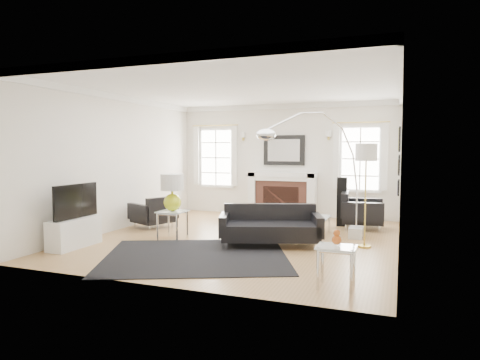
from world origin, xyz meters
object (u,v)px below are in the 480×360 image
at_px(armchair_right, 360,212).
at_px(coffee_table, 308,218).
at_px(fireplace, 282,195).
at_px(gourd_lamp, 172,190).
at_px(arc_floor_lamp, 313,169).
at_px(sofa, 270,227).
at_px(armchair_left, 155,213).

xyz_separation_m(armchair_right, coffee_table, (-0.90, -1.03, -0.03)).
bearing_deg(armchair_right, fireplace, 153.90).
height_order(fireplace, armchair_right, fireplace).
xyz_separation_m(fireplace, armchair_right, (1.96, -0.96, -0.19)).
bearing_deg(gourd_lamp, arc_floor_lamp, 16.45).
bearing_deg(gourd_lamp, sofa, 6.18).
relative_size(armchair_left, coffee_table, 1.32).
distance_m(armchair_left, gourd_lamp, 1.44).
distance_m(fireplace, armchair_right, 2.19).
relative_size(coffee_table, arc_floor_lamp, 0.33).
distance_m(sofa, armchair_left, 2.87).
xyz_separation_m(fireplace, gourd_lamp, (-1.21, -3.32, 0.38)).
distance_m(fireplace, arc_floor_lamp, 2.98).
bearing_deg(arc_floor_lamp, armchair_right, 67.26).
height_order(armchair_left, arc_floor_lamp, arc_floor_lamp).
height_order(armchair_left, gourd_lamp, gourd_lamp).
relative_size(coffee_table, gourd_lamp, 1.16).
bearing_deg(sofa, coffee_table, 69.25).
xyz_separation_m(armchair_left, coffee_table, (3.21, 0.44, 0.01)).
distance_m(fireplace, sofa, 3.19).
relative_size(armchair_right, gourd_lamp, 1.46).
bearing_deg(fireplace, sofa, -78.53).
bearing_deg(gourd_lamp, armchair_right, 36.69).
distance_m(sofa, gourd_lamp, 1.95).
bearing_deg(gourd_lamp, coffee_table, 30.43).
xyz_separation_m(gourd_lamp, arc_floor_lamp, (2.48, 0.73, 0.39)).
relative_size(fireplace, armchair_left, 1.62).
height_order(sofa, armchair_left, sofa).
height_order(gourd_lamp, arc_floor_lamp, arc_floor_lamp).
bearing_deg(armchair_right, armchair_left, -160.40).
bearing_deg(fireplace, gourd_lamp, -109.96).
xyz_separation_m(fireplace, sofa, (0.63, -3.12, -0.23)).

